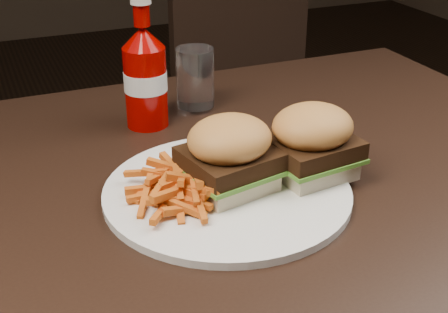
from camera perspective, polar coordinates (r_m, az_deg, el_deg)
name	(u,v)px	position (r m, az deg, el deg)	size (l,w,h in m)	color
dining_table	(186,197)	(0.83, -3.50, -3.71)	(1.20, 0.80, 0.04)	black
chair_far	(209,116)	(1.83, -1.37, 3.69)	(0.40, 0.40, 0.04)	black
plate	(227,192)	(0.79, 0.28, -3.23)	(0.31, 0.31, 0.01)	white
sandwich_half_a	(229,179)	(0.78, 0.50, -2.10)	(0.10, 0.09, 0.02)	#FCE1C2
sandwich_half_b	(310,166)	(0.82, 7.86, -0.83)	(0.10, 0.09, 0.02)	beige
fries_pile	(178,182)	(0.75, -4.25, -2.38)	(0.11, 0.11, 0.04)	#C76105
ketchup_bottle	(146,89)	(0.97, -7.15, 6.16)	(0.07, 0.07, 0.13)	#8E0200
tumbler	(195,77)	(1.03, -2.64, 7.24)	(0.06, 0.06, 0.10)	white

